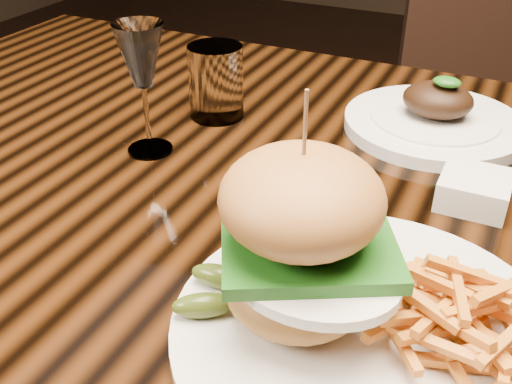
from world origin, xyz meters
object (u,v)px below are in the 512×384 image
at_px(dining_table, 329,238).
at_px(wine_glass, 141,60).
at_px(far_dish, 434,119).
at_px(chair_far, 498,102).
at_px(burger_plate, 356,285).

height_order(dining_table, wine_glass, wine_glass).
bearing_deg(far_dish, wine_glass, -145.54).
xyz_separation_m(wine_glass, chair_far, (0.39, 0.90, -0.34)).
relative_size(dining_table, chair_far, 1.68).
xyz_separation_m(wine_glass, far_dish, (0.33, 0.23, -0.11)).
bearing_deg(wine_glass, far_dish, 34.46).
distance_m(burger_plate, wine_glass, 0.41).
bearing_deg(burger_plate, wine_glass, 132.63).
bearing_deg(dining_table, wine_glass, -176.42).
bearing_deg(burger_plate, far_dish, 75.96).
relative_size(dining_table, wine_glass, 9.33).
bearing_deg(chair_far, wine_glass, -133.95).
distance_m(dining_table, chair_far, 0.91).
xyz_separation_m(dining_table, burger_plate, (0.09, -0.22, 0.13)).
distance_m(burger_plate, far_dish, 0.44).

